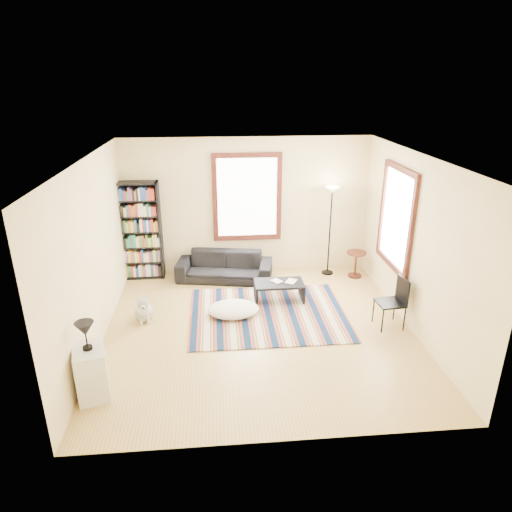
{
  "coord_description": "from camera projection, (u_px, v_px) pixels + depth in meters",
  "views": [
    {
      "loc": [
        -0.64,
        -6.52,
        3.89
      ],
      "look_at": [
        0.0,
        0.5,
        1.1
      ],
      "focal_mm": 32.0,
      "sensor_mm": 36.0,
      "label": 1
    }
  ],
  "objects": [
    {
      "name": "side_table",
      "position": [
        356.0,
        264.0,
        9.41
      ],
      "size": [
        0.52,
        0.52,
        0.54
      ],
      "primitive_type": "cylinder",
      "rotation": [
        0.0,
        0.0,
        -0.37
      ],
      "color": "#461A11",
      "rests_on": "floor"
    },
    {
      "name": "coffee_table",
      "position": [
        279.0,
        291.0,
        8.43
      ],
      "size": [
        1.03,
        0.83,
        0.36
      ],
      "primitive_type": "cube",
      "rotation": [
        0.0,
        0.0,
        0.43
      ],
      "color": "black",
      "rests_on": "floor"
    },
    {
      "name": "wall_front",
      "position": [
        283.0,
        338.0,
        4.65
      ],
      "size": [
        5.0,
        0.1,
        2.8
      ],
      "primitive_type": "cube",
      "color": "#F7E5A6",
      "rests_on": "floor"
    },
    {
      "name": "bookshelf",
      "position": [
        139.0,
        231.0,
        9.12
      ],
      "size": [
        0.9,
        0.3,
        2.0
      ],
      "primitive_type": "cube",
      "color": "black",
      "rests_on": "floor"
    },
    {
      "name": "window_back",
      "position": [
        247.0,
        197.0,
        9.22
      ],
      "size": [
        1.2,
        0.06,
        1.6
      ],
      "primitive_type": "cube",
      "color": "white",
      "rests_on": "wall_back"
    },
    {
      "name": "folding_chair",
      "position": [
        390.0,
        303.0,
        7.46
      ],
      "size": [
        0.45,
        0.44,
        0.86
      ],
      "primitive_type": "cube",
      "rotation": [
        0.0,
        0.0,
        0.09
      ],
      "color": "black",
      "rests_on": "floor"
    },
    {
      "name": "dog",
      "position": [
        144.0,
        307.0,
        7.7
      ],
      "size": [
        0.42,
        0.54,
        0.49
      ],
      "primitive_type": null,
      "rotation": [
        0.0,
        0.0,
        0.14
      ],
      "color": "#B5B5B5",
      "rests_on": "floor"
    },
    {
      "name": "book_b",
      "position": [
        287.0,
        281.0,
        8.42
      ],
      "size": [
        0.26,
        0.28,
        0.02
      ],
      "primitive_type": "imported",
      "rotation": [
        0.0,
        0.0,
        -0.52
      ],
      "color": "beige",
      "rests_on": "coffee_table"
    },
    {
      "name": "sofa",
      "position": [
        225.0,
        266.0,
        9.28
      ],
      "size": [
        2.01,
        1.08,
        0.56
      ],
      "primitive_type": "imported",
      "rotation": [
        0.0,
        0.0,
        -0.18
      ],
      "color": "black",
      "rests_on": "floor"
    },
    {
      "name": "floor_lamp",
      "position": [
        330.0,
        231.0,
        9.31
      ],
      "size": [
        0.37,
        0.37,
        1.86
      ],
      "primitive_type": null,
      "rotation": [
        0.0,
        0.0,
        0.28
      ],
      "color": "black",
      "rests_on": "floor"
    },
    {
      "name": "wall_back",
      "position": [
        247.0,
        206.0,
        9.37
      ],
      "size": [
        5.0,
        0.1,
        2.8
      ],
      "primitive_type": "cube",
      "color": "#F7E5A6",
      "rests_on": "floor"
    },
    {
      "name": "table_lamp",
      "position": [
        86.0,
        336.0,
        5.64
      ],
      "size": [
        0.27,
        0.27,
        0.38
      ],
      "primitive_type": null,
      "rotation": [
        0.0,
        0.0,
        0.15
      ],
      "color": "black",
      "rests_on": "white_cabinet"
    },
    {
      "name": "white_cabinet",
      "position": [
        92.0,
        372.0,
        5.84
      ],
      "size": [
        0.5,
        0.58,
        0.7
      ],
      "primitive_type": "cube",
      "rotation": [
        0.0,
        0.0,
        0.26
      ],
      "color": "silver",
      "rests_on": "floor"
    },
    {
      "name": "floor",
      "position": [
        259.0,
        332.0,
        7.54
      ],
      "size": [
        5.0,
        5.0,
        0.1
      ],
      "primitive_type": "cube",
      "color": "tan",
      "rests_on": "ground"
    },
    {
      "name": "book_a",
      "position": [
        274.0,
        282.0,
        8.35
      ],
      "size": [
        0.25,
        0.23,
        0.02
      ],
      "primitive_type": "imported",
      "rotation": [
        0.0,
        0.0,
        0.6
      ],
      "color": "beige",
      "rests_on": "coffee_table"
    },
    {
      "name": "wall_right",
      "position": [
        419.0,
        245.0,
        7.23
      ],
      "size": [
        0.1,
        5.0,
        2.8
      ],
      "primitive_type": "cube",
      "color": "#F7E5A6",
      "rests_on": "floor"
    },
    {
      "name": "window_right",
      "position": [
        396.0,
        218.0,
        7.89
      ],
      "size": [
        0.06,
        1.2,
        1.6
      ],
      "primitive_type": "cube",
      "color": "white",
      "rests_on": "wall_right"
    },
    {
      "name": "wall_left",
      "position": [
        89.0,
        255.0,
        6.79
      ],
      "size": [
        0.1,
        5.0,
        2.8
      ],
      "primitive_type": "cube",
      "color": "#F7E5A6",
      "rests_on": "floor"
    },
    {
      "name": "ceiling",
      "position": [
        259.0,
        154.0,
        6.48
      ],
      "size": [
        5.0,
        5.0,
        0.1
      ],
      "primitive_type": "cube",
      "color": "white",
      "rests_on": "floor"
    },
    {
      "name": "floor_cushion",
      "position": [
        233.0,
        309.0,
        7.93
      ],
      "size": [
        0.99,
        0.81,
        0.22
      ],
      "primitive_type": "ellipsoid",
      "rotation": [
        0.0,
        0.0,
        -0.17
      ],
      "color": "silver",
      "rests_on": "floor"
    },
    {
      "name": "rug",
      "position": [
        268.0,
        314.0,
        7.99
      ],
      "size": [
        2.7,
        2.16,
        0.02
      ],
      "primitive_type": "cube",
      "color": "#0B1F3B",
      "rests_on": "floor"
    }
  ]
}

